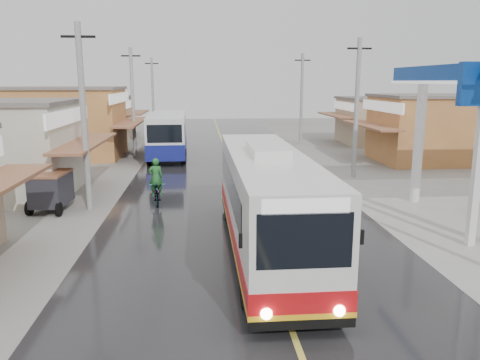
{
  "coord_description": "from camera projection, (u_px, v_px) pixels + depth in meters",
  "views": [
    {
      "loc": [
        -1.99,
        -11.64,
        5.58
      ],
      "look_at": [
        -0.57,
        5.42,
        1.97
      ],
      "focal_mm": 35.0,
      "sensor_mm": 36.0,
      "label": 1
    }
  ],
  "objects": [
    {
      "name": "cyclist",
      "position": [
        157.0,
        189.0,
        21.54
      ],
      "size": [
        0.99,
        2.11,
        2.19
      ],
      "rotation": [
        0.0,
        0.0,
        0.14
      ],
      "color": "black",
      "rests_on": "ground"
    },
    {
      "name": "shopfronts_left",
      "position": [
        25.0,
        173.0,
        29.16
      ],
      "size": [
        11.0,
        44.0,
        5.2
      ],
      "primitive_type": null,
      "color": "tan",
      "rests_on": "ground"
    },
    {
      "name": "centre_line",
      "position": [
        236.0,
        179.0,
        27.29
      ],
      "size": [
        0.15,
        90.0,
        0.01
      ],
      "primitive_type": "cube",
      "color": "#D8CC4C",
      "rests_on": "road"
    },
    {
      "name": "tricycle_near",
      "position": [
        51.0,
        189.0,
        20.4
      ],
      "size": [
        1.61,
        2.34,
        1.73
      ],
      "rotation": [
        0.0,
        0.0,
        -0.06
      ],
      "color": "#26262D",
      "rests_on": "ground"
    },
    {
      "name": "second_bus",
      "position": [
        168.0,
        134.0,
        34.97
      ],
      "size": [
        2.82,
        9.7,
        3.2
      ],
      "rotation": [
        0.0,
        0.0,
        0.02
      ],
      "color": "silver",
      "rests_on": "road"
    },
    {
      "name": "utility_poles_left",
      "position": [
        117.0,
        178.0,
        27.7
      ],
      "size": [
        1.6,
        50.0,
        8.0
      ],
      "primitive_type": null,
      "color": "gray",
      "rests_on": "ground"
    },
    {
      "name": "coach_bus",
      "position": [
        266.0,
        201.0,
        15.41
      ],
      "size": [
        2.73,
        11.45,
        3.57
      ],
      "rotation": [
        0.0,
        0.0,
        0.0
      ],
      "color": "silver",
      "rests_on": "road"
    },
    {
      "name": "road",
      "position": [
        236.0,
        179.0,
        27.29
      ],
      "size": [
        12.0,
        90.0,
        0.02
      ],
      "primitive_type": "cube",
      "color": "black",
      "rests_on": "ground"
    },
    {
      "name": "ground",
      "position": [
        277.0,
        292.0,
        12.67
      ],
      "size": [
        120.0,
        120.0,
        0.0
      ],
      "primitive_type": "plane",
      "color": "slate",
      "rests_on": "ground"
    },
    {
      "name": "utility_poles_right",
      "position": [
        353.0,
        177.0,
        27.86
      ],
      "size": [
        1.6,
        36.0,
        8.0
      ],
      "primitive_type": null,
      "color": "gray",
      "rests_on": "ground"
    }
  ]
}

